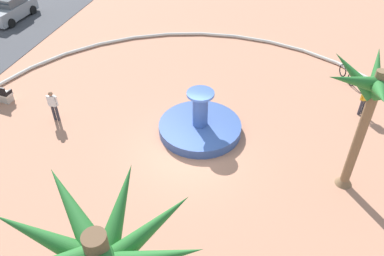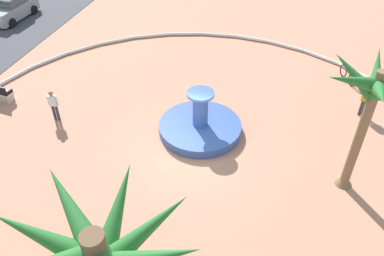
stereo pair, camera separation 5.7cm
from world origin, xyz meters
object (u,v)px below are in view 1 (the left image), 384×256
(person_cyclist_helmet, at_px, (365,99))
(person_cyclist_photo, at_px, (53,104))
(bicycle_red_frame, at_px, (347,75))
(parked_car_rightmost, at_px, (11,9))
(palm_tree_near_fountain, at_px, (373,96))
(fountain, at_px, (200,126))

(person_cyclist_helmet, bearing_deg, person_cyclist_photo, 106.95)
(person_cyclist_photo, bearing_deg, bicycle_red_frame, -61.47)
(parked_car_rightmost, bearing_deg, person_cyclist_photo, -136.87)
(palm_tree_near_fountain, relative_size, bicycle_red_frame, 3.51)
(palm_tree_near_fountain, height_order, bicycle_red_frame, palm_tree_near_fountain)
(person_cyclist_photo, distance_m, parked_car_rightmost, 13.75)
(bicycle_red_frame, height_order, person_cyclist_helmet, person_cyclist_helmet)
(palm_tree_near_fountain, bearing_deg, person_cyclist_helmet, -10.59)
(bicycle_red_frame, bearing_deg, parked_car_rightmost, 83.86)
(fountain, xyz_separation_m, person_cyclist_helmet, (3.44, -7.43, 0.62))
(fountain, relative_size, parked_car_rightmost, 0.95)
(fountain, distance_m, parked_car_rightmost, 18.76)
(fountain, distance_m, palm_tree_near_fountain, 7.80)
(bicycle_red_frame, distance_m, person_cyclist_helmet, 3.23)
(person_cyclist_helmet, height_order, parked_car_rightmost, parked_car_rightmost)
(fountain, relative_size, person_cyclist_photo, 2.34)
(person_cyclist_photo, bearing_deg, palm_tree_near_fountain, -93.18)
(person_cyclist_photo, xyz_separation_m, parked_car_rightmost, (10.03, 9.40, -0.15))
(person_cyclist_helmet, bearing_deg, parked_car_rightmost, 76.73)
(palm_tree_near_fountain, bearing_deg, fountain, 75.19)
(bicycle_red_frame, relative_size, parked_car_rightmost, 0.39)
(fountain, xyz_separation_m, bicycle_red_frame, (6.57, -6.83, 0.07))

